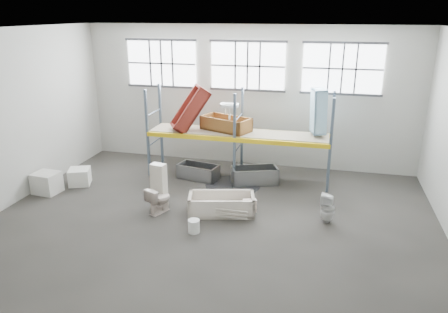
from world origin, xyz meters
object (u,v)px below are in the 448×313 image
(bathtub_beige, at_px, (221,204))
(steel_tub_right, at_px, (255,175))
(toilet_white, at_px, (328,208))
(bucket, at_px, (194,226))
(blue_tub_upright, at_px, (318,111))
(carton_near, at_px, (47,183))
(rust_tub_flat, at_px, (226,124))
(cistern_tall, at_px, (159,185))
(steel_tub_left, at_px, (198,172))
(toilet_beige, at_px, (159,199))

(bathtub_beige, distance_m, steel_tub_right, 2.45)
(steel_tub_right, bearing_deg, toilet_white, -43.72)
(bathtub_beige, relative_size, bucket, 5.27)
(blue_tub_upright, relative_size, carton_near, 1.86)
(blue_tub_upright, xyz_separation_m, carton_near, (-8.08, -2.97, -2.07))
(toilet_white, relative_size, rust_tub_flat, 0.49)
(rust_tub_flat, bearing_deg, cistern_tall, -113.34)
(steel_tub_right, distance_m, carton_near, 6.61)
(blue_tub_upright, bearing_deg, steel_tub_left, -169.50)
(bucket, bearing_deg, blue_tub_upright, 56.66)
(bathtub_beige, height_order, steel_tub_left, bathtub_beige)
(bathtub_beige, distance_m, steel_tub_left, 2.73)
(toilet_white, bearing_deg, toilet_beige, -79.51)
(bathtub_beige, bearing_deg, toilet_beige, 178.22)
(bucket, bearing_deg, toilet_white, 22.70)
(rust_tub_flat, relative_size, carton_near, 2.18)
(bathtub_beige, relative_size, cistern_tall, 1.41)
(bathtub_beige, xyz_separation_m, toilet_white, (2.90, 0.13, 0.14))
(cistern_tall, bearing_deg, toilet_beige, -59.31)
(cistern_tall, bearing_deg, carton_near, -170.09)
(toilet_beige, height_order, steel_tub_right, toilet_beige)
(rust_tub_flat, relative_size, blue_tub_upright, 1.17)
(rust_tub_flat, distance_m, bucket, 4.52)
(rust_tub_flat, bearing_deg, toilet_white, -38.99)
(blue_tub_upright, bearing_deg, bucket, -123.34)
(toilet_white, height_order, bucket, toilet_white)
(bucket, bearing_deg, steel_tub_right, 75.57)
(steel_tub_left, xyz_separation_m, steel_tub_right, (1.93, 0.06, 0.02))
(bathtub_beige, height_order, toilet_white, toilet_white)
(toilet_beige, bearing_deg, rust_tub_flat, -85.61)
(toilet_beige, height_order, bucket, toilet_beige)
(toilet_beige, distance_m, bucket, 1.59)
(toilet_beige, xyz_separation_m, carton_near, (-3.94, 0.45, -0.06))
(bathtub_beige, distance_m, toilet_white, 2.90)
(steel_tub_right, distance_m, bucket, 3.77)
(blue_tub_upright, bearing_deg, toilet_beige, -140.44)
(rust_tub_flat, bearing_deg, bucket, -87.60)
(steel_tub_right, relative_size, blue_tub_upright, 1.05)
(carton_near, bearing_deg, steel_tub_right, 20.55)
(rust_tub_flat, xyz_separation_m, carton_near, (-5.07, -2.88, -1.49))
(toilet_beige, distance_m, carton_near, 3.97)
(toilet_white, height_order, steel_tub_left, toilet_white)
(steel_tub_left, distance_m, steel_tub_right, 1.93)
(toilet_beige, bearing_deg, steel_tub_left, -73.56)
(cistern_tall, relative_size, steel_tub_left, 0.96)
(steel_tub_right, height_order, carton_near, carton_near)
(toilet_white, relative_size, steel_tub_left, 0.60)
(toilet_white, bearing_deg, steel_tub_right, -129.41)
(toilet_white, height_order, steel_tub_right, toilet_white)
(cistern_tall, xyz_separation_m, carton_near, (-3.80, 0.07, -0.32))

